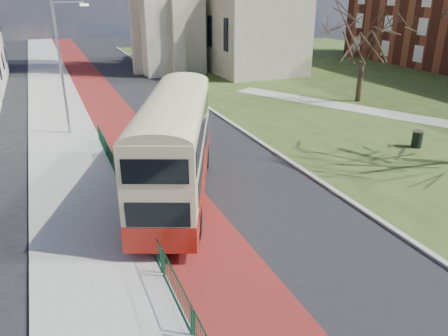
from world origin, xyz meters
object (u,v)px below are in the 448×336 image
streetlamp (63,62)px  bus (175,143)px  winter_tree_far (366,28)px  litter_bin (417,139)px

streetlamp → bus: (3.59, -11.48, -2.03)m
streetlamp → winter_tree_far: winter_tree_far is taller
streetlamp → litter_bin: streetlamp is taller
winter_tree_far → litter_bin: size_ratio=8.17×
streetlamp → winter_tree_far: 22.90m
bus → winter_tree_far: (19.27, 11.59, 3.30)m
bus → winter_tree_far: winter_tree_far is taller
winter_tree_far → litter_bin: bearing=-111.7°
streetlamp → litter_bin: bearing=-29.7°
streetlamp → winter_tree_far: (22.86, 0.11, 1.27)m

